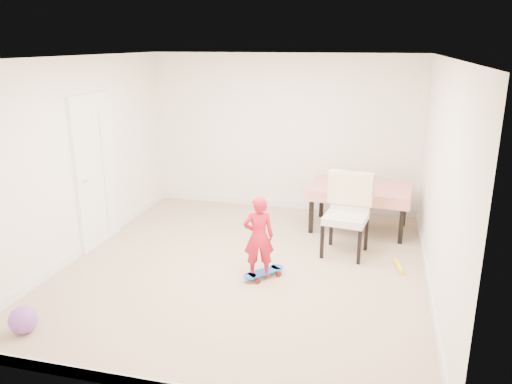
% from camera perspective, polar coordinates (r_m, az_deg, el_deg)
% --- Properties ---
extents(ground, '(5.00, 5.00, 0.00)m').
position_cam_1_polar(ground, '(6.47, -1.31, -8.52)').
color(ground, tan).
rests_on(ground, ground).
extents(ceiling, '(4.50, 5.00, 0.04)m').
position_cam_1_polar(ceiling, '(5.85, -1.48, 14.97)').
color(ceiling, white).
rests_on(ceiling, wall_back).
extents(wall_back, '(4.50, 0.04, 2.60)m').
position_cam_1_polar(wall_back, '(8.39, 3.16, 6.72)').
color(wall_back, white).
rests_on(wall_back, ground).
extents(wall_front, '(4.50, 0.04, 2.60)m').
position_cam_1_polar(wall_front, '(3.82, -11.42, -6.16)').
color(wall_front, white).
rests_on(wall_front, ground).
extents(wall_left, '(0.04, 5.00, 2.60)m').
position_cam_1_polar(wall_left, '(6.95, -19.43, 3.66)').
color(wall_left, white).
rests_on(wall_left, ground).
extents(wall_right, '(0.04, 5.00, 2.60)m').
position_cam_1_polar(wall_right, '(5.86, 20.13, 1.26)').
color(wall_right, white).
rests_on(wall_right, ground).
extents(door, '(0.11, 0.94, 2.11)m').
position_cam_1_polar(door, '(7.26, -17.89, 2.09)').
color(door, white).
rests_on(door, ground).
extents(baseboard_back, '(4.50, 0.02, 0.12)m').
position_cam_1_polar(baseboard_back, '(8.71, 3.05, -1.33)').
color(baseboard_back, white).
rests_on(baseboard_back, ground).
extents(baseboard_left, '(0.02, 5.00, 0.12)m').
position_cam_1_polar(baseboard_left, '(7.32, -18.56, -5.82)').
color(baseboard_left, white).
rests_on(baseboard_left, ground).
extents(baseboard_right, '(0.02, 5.00, 0.12)m').
position_cam_1_polar(baseboard_right, '(6.29, 19.08, -9.70)').
color(baseboard_right, white).
rests_on(baseboard_right, ground).
extents(dining_table, '(1.56, 1.06, 0.69)m').
position_cam_1_polar(dining_table, '(7.75, 11.68, -1.76)').
color(dining_table, red).
rests_on(dining_table, ground).
extents(dining_chair, '(0.69, 0.75, 1.10)m').
position_cam_1_polar(dining_chair, '(6.74, 10.23, -2.69)').
color(dining_chair, beige).
rests_on(dining_chair, ground).
extents(skateboard, '(0.53, 0.58, 0.09)m').
position_cam_1_polar(skateboard, '(6.18, 0.89, -9.37)').
color(skateboard, blue).
rests_on(skateboard, ground).
extents(child, '(0.43, 0.35, 1.01)m').
position_cam_1_polar(child, '(5.96, 0.31, -5.47)').
color(child, red).
rests_on(child, ground).
extents(balloon, '(0.28, 0.28, 0.28)m').
position_cam_1_polar(balloon, '(5.57, -25.08, -13.10)').
color(balloon, purple).
rests_on(balloon, ground).
extents(foam_toy, '(0.14, 0.40, 0.06)m').
position_cam_1_polar(foam_toy, '(6.67, 16.00, -8.13)').
color(foam_toy, yellow).
rests_on(foam_toy, ground).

